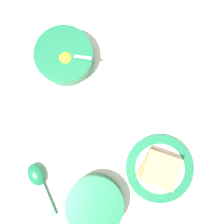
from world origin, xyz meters
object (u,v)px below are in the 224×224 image
(toast_plate, at_px, (159,168))
(egg_bowl, at_px, (65,56))
(congee_bowl, at_px, (95,204))
(soup_spoon, at_px, (38,179))
(toast_sandwich, at_px, (160,169))

(toast_plate, bearing_deg, egg_bowl, -99.38)
(egg_bowl, bearing_deg, congee_bowl, 52.47)
(congee_bowl, bearing_deg, soup_spoon, -71.41)
(soup_spoon, bearing_deg, congee_bowl, 108.59)
(egg_bowl, bearing_deg, toast_sandwich, 80.20)
(soup_spoon, bearing_deg, toast_sandwich, 135.31)
(toast_plate, distance_m, toast_sandwich, 0.03)
(egg_bowl, height_order, toast_sandwich, egg_bowl)
(toast_sandwich, height_order, soup_spoon, toast_sandwich)
(egg_bowl, relative_size, congee_bowl, 1.05)
(egg_bowl, distance_m, congee_bowl, 0.41)
(congee_bowl, bearing_deg, toast_sandwich, 158.22)
(egg_bowl, distance_m, toast_sandwich, 0.40)
(egg_bowl, bearing_deg, toast_plate, 80.62)
(egg_bowl, xyz_separation_m, soup_spoon, (0.30, 0.17, -0.02))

